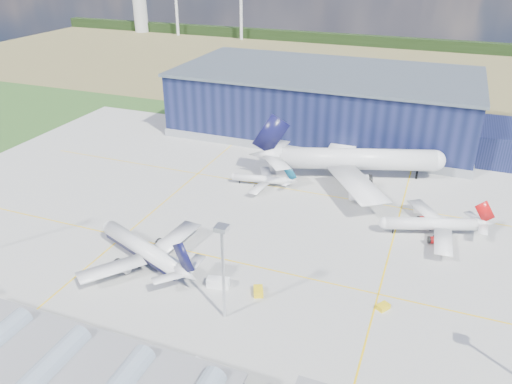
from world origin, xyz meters
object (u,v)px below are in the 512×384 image
(airliner_navy, at_px, (142,241))
(gse_van_c, at_px, (201,369))
(airliner_regional, at_px, (260,175))
(gse_tug_b, at_px, (383,307))
(gse_tug_a, at_px, (258,291))
(hangar, at_px, (331,105))
(airliner_red, at_px, (431,218))
(airliner_widebody, at_px, (358,149))
(light_mast_center, at_px, (223,258))
(gse_cart_a, at_px, (417,209))
(gse_van_a, at_px, (218,283))
(gse_tug_c, at_px, (318,159))

(airliner_navy, xyz_separation_m, gse_van_c, (30.29, -27.90, -5.05))
(airliner_regional, height_order, gse_tug_b, airliner_regional)
(airliner_navy, distance_m, gse_tug_a, 32.48)
(airliner_regional, bearing_deg, hangar, -107.47)
(gse_tug_a, relative_size, gse_tug_b, 1.23)
(airliner_navy, bearing_deg, airliner_red, -127.33)
(airliner_navy, distance_m, airliner_widebody, 80.74)
(airliner_widebody, bearing_deg, gse_van_c, -114.23)
(gse_van_c, bearing_deg, light_mast_center, 28.68)
(light_mast_center, bearing_deg, gse_tug_b, 25.46)
(airliner_regional, xyz_separation_m, gse_cart_a, (50.71, 0.57, -3.05))
(light_mast_center, relative_size, gse_cart_a, 7.27)
(gse_tug_a, xyz_separation_m, gse_tug_b, (27.75, 5.06, -0.11))
(hangar, relative_size, gse_van_c, 32.56)
(gse_van_a, bearing_deg, gse_van_c, -174.36)
(airliner_widebody, bearing_deg, airliner_regional, -166.74)
(airliner_regional, bearing_deg, gse_tug_b, 125.07)
(airliner_navy, distance_m, airliner_regional, 53.68)
(hangar, xyz_separation_m, gse_van_c, (9.49, -140.80, -10.55))
(airliner_navy, xyz_separation_m, gse_tug_a, (31.98, -1.85, -5.39))
(airliner_regional, height_order, gse_van_a, airliner_regional)
(hangar, relative_size, gse_van_a, 27.28)
(gse_cart_a, bearing_deg, airliner_widebody, 132.59)
(gse_tug_b, bearing_deg, airliner_red, 112.69)
(hangar, height_order, light_mast_center, hangar)
(gse_tug_a, bearing_deg, gse_tug_b, -13.58)
(light_mast_center, height_order, gse_van_c, light_mast_center)
(gse_tug_a, xyz_separation_m, gse_van_a, (-9.82, -0.87, 0.43))
(hangar, distance_m, light_mast_center, 125.07)
(airliner_navy, distance_m, airliner_red, 78.03)
(airliner_widebody, bearing_deg, gse_cart_a, -55.52)
(gse_tug_c, bearing_deg, airliner_navy, -101.44)
(airliner_red, height_order, gse_cart_a, airliner_red)
(gse_van_c, bearing_deg, airliner_widebody, 14.62)
(airliner_navy, bearing_deg, gse_tug_a, -161.56)
(airliner_regional, bearing_deg, gse_van_a, 91.34)
(gse_tug_a, xyz_separation_m, gse_cart_a, (30.69, 54.69, -0.05))
(airliner_regional, bearing_deg, gse_cart_a, 171.48)
(airliner_red, distance_m, airliner_widebody, 40.20)
(gse_tug_a, relative_size, gse_van_c, 0.79)
(hangar, height_order, airliner_red, hangar)
(hangar, xyz_separation_m, airliner_red, (46.13, -72.80, -6.39))
(gse_tug_a, bearing_deg, airliner_red, 26.29)
(airliner_regional, relative_size, gse_van_c, 5.14)
(gse_tug_a, distance_m, gse_van_a, 9.87)
(light_mast_center, bearing_deg, airliner_navy, 156.98)
(light_mast_center, distance_m, airliner_regional, 67.17)
(gse_van_c, bearing_deg, airliner_navy, 67.87)
(hangar, xyz_separation_m, airliner_widebody, (19.58, -43.15, -0.71))
(gse_tug_a, height_order, gse_cart_a, gse_tug_a)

